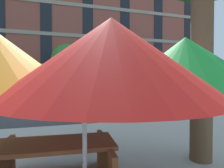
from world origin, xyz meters
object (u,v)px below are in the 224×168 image
at_px(picnic_table, 55,160).
at_px(pickup_black, 112,88).
at_px(patio_umbrella, 84,68).
at_px(street_tree_middle, 66,61).
at_px(sedan_black, 28,91).
at_px(sedan_gray, 182,88).

bearing_deg(picnic_table, pickup_black, 69.59).
bearing_deg(patio_umbrella, street_tree_middle, 87.69).
height_order(pickup_black, patio_umbrella, patio_umbrella).
bearing_deg(picnic_table, patio_umbrella, -57.19).
xyz_separation_m(street_tree_middle, picnic_table, (-1.00, -15.10, -2.99)).
xyz_separation_m(pickup_black, picnic_table, (-4.51, -12.13, -0.54)).
bearing_deg(street_tree_middle, patio_umbrella, -92.31).
xyz_separation_m(sedan_black, patio_umbrella, (2.27, -12.70, 0.92)).
bearing_deg(picnic_table, sedan_gray, 47.08).
xyz_separation_m(patio_umbrella, picnic_table, (-0.37, 0.57, -1.39)).
bearing_deg(sedan_black, patio_umbrella, -79.85).
xyz_separation_m(street_tree_middle, patio_umbrella, (-0.63, -15.67, -1.61)).
xyz_separation_m(sedan_black, street_tree_middle, (2.91, 2.97, 2.53)).
distance_m(pickup_black, street_tree_middle, 5.21).
xyz_separation_m(sedan_gray, street_tree_middle, (-10.28, 2.97, 2.53)).
bearing_deg(street_tree_middle, pickup_black, -40.25).
bearing_deg(patio_umbrella, picnic_table, 122.81).
height_order(sedan_black, sedan_gray, same).
height_order(pickup_black, street_tree_middle, street_tree_middle).
bearing_deg(street_tree_middle, sedan_gray, -16.13).
bearing_deg(pickup_black, sedan_gray, -0.00).
xyz_separation_m(sedan_black, pickup_black, (6.42, 0.00, 0.08)).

